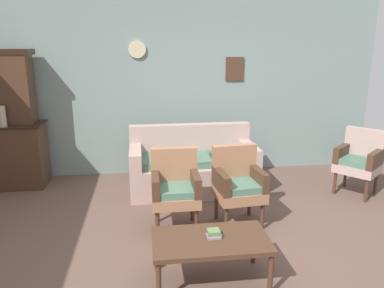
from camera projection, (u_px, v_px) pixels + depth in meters
name	position (u px, v px, depth m)	size (l,w,h in m)	color
ground_plane	(203.00, 257.00, 3.65)	(7.68, 7.68, 0.00)	brown
wall_back_with_decor	(177.00, 88.00, 5.82)	(6.40, 0.09, 2.70)	gray
side_cabinet	(5.00, 155.00, 5.37)	(1.16, 0.55, 0.93)	#472D1E
vase_on_cabinet	(2.00, 116.00, 5.05)	(0.11, 0.11, 0.29)	tan
floral_couch	(193.00, 168.00, 5.28)	(1.77, 0.83, 0.90)	tan
armchair_by_doorway	(175.00, 186.00, 4.13)	(0.52, 0.49, 0.90)	#9E6B4C
armchair_row_middle	(238.00, 182.00, 4.24)	(0.57, 0.54, 0.90)	#9E6B4C
wingback_chair_by_fireplace	(359.00, 159.00, 5.11)	(0.71, 0.71, 0.90)	tan
coffee_table	(211.00, 243.00, 3.18)	(1.00, 0.56, 0.42)	#472D1E
book_stack_on_table	(214.00, 234.00, 3.19)	(0.12, 0.11, 0.06)	gray
floor_vase_by_wall	(357.00, 152.00, 5.97)	(0.19, 0.19, 0.71)	#594A52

